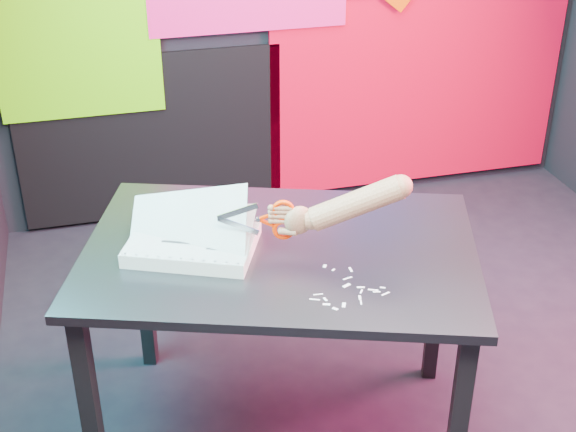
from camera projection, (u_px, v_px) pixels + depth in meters
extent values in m
cube|color=black|center=(398.00, 372.00, 3.09)|extent=(3.00, 3.00, 0.01)
cube|color=#BC031F|center=(422.00, 37.00, 4.06)|extent=(1.60, 0.02, 1.60)
cube|color=#5CDC05|center=(72.00, 11.00, 3.55)|extent=(0.75, 0.02, 1.00)
cube|color=black|center=(152.00, 137.00, 3.95)|extent=(1.30, 0.02, 0.85)
cube|color=black|center=(90.00, 412.00, 2.38)|extent=(0.06, 0.06, 0.72)
cube|color=black|center=(144.00, 284.00, 2.98)|extent=(0.06, 0.06, 0.72)
cube|color=black|center=(457.00, 432.00, 2.31)|extent=(0.06, 0.06, 0.72)
cube|color=black|center=(437.00, 297.00, 2.91)|extent=(0.06, 0.06, 0.72)
cube|color=black|center=(280.00, 252.00, 2.46)|extent=(1.40, 1.15, 0.03)
cube|color=silver|center=(193.00, 243.00, 2.44)|extent=(0.45, 0.40, 0.04)
cube|color=white|center=(192.00, 237.00, 2.42)|extent=(0.45, 0.40, 0.00)
cube|color=white|center=(192.00, 236.00, 2.42)|extent=(0.43, 0.39, 0.11)
cube|color=white|center=(188.00, 227.00, 2.42)|extent=(0.40, 0.35, 0.20)
cylinder|color=#2A2A2B|center=(125.00, 254.00, 2.34)|extent=(0.01, 0.01, 0.00)
cylinder|color=#2A2A2B|center=(136.00, 255.00, 2.33)|extent=(0.01, 0.01, 0.00)
cylinder|color=#2A2A2B|center=(147.00, 256.00, 2.33)|extent=(0.01, 0.01, 0.00)
cylinder|color=#2A2A2B|center=(159.00, 257.00, 2.32)|extent=(0.01, 0.01, 0.00)
cylinder|color=#2A2A2B|center=(170.00, 258.00, 2.32)|extent=(0.01, 0.01, 0.00)
cylinder|color=#2A2A2B|center=(181.00, 258.00, 2.32)|extent=(0.01, 0.01, 0.00)
cylinder|color=#2A2A2B|center=(192.00, 259.00, 2.31)|extent=(0.01, 0.01, 0.00)
cylinder|color=#2A2A2B|center=(204.00, 260.00, 2.31)|extent=(0.01, 0.01, 0.00)
cylinder|color=#2A2A2B|center=(215.00, 261.00, 2.30)|extent=(0.01, 0.01, 0.00)
cylinder|color=#2A2A2B|center=(227.00, 262.00, 2.30)|extent=(0.01, 0.01, 0.00)
cylinder|color=#2A2A2B|center=(238.00, 263.00, 2.29)|extent=(0.01, 0.01, 0.00)
cylinder|color=#2A2A2B|center=(151.00, 213.00, 2.56)|extent=(0.01, 0.01, 0.00)
cylinder|color=#2A2A2B|center=(161.00, 214.00, 2.55)|extent=(0.01, 0.01, 0.00)
cylinder|color=#2A2A2B|center=(172.00, 214.00, 2.55)|extent=(0.01, 0.01, 0.00)
cylinder|color=#2A2A2B|center=(182.00, 215.00, 2.54)|extent=(0.01, 0.01, 0.00)
cylinder|color=#2A2A2B|center=(192.00, 216.00, 2.54)|extent=(0.01, 0.01, 0.00)
cylinder|color=#2A2A2B|center=(203.00, 217.00, 2.53)|extent=(0.01, 0.01, 0.00)
cylinder|color=#2A2A2B|center=(213.00, 218.00, 2.53)|extent=(0.01, 0.01, 0.00)
cylinder|color=#2A2A2B|center=(223.00, 218.00, 2.52)|extent=(0.01, 0.01, 0.00)
cylinder|color=#2A2A2B|center=(234.00, 219.00, 2.52)|extent=(0.01, 0.01, 0.00)
cylinder|color=#2A2A2B|center=(244.00, 220.00, 2.51)|extent=(0.01, 0.01, 0.00)
cylinder|color=#2A2A2B|center=(255.00, 221.00, 2.51)|extent=(0.01, 0.01, 0.00)
cube|color=black|center=(169.00, 226.00, 2.48)|extent=(0.07, 0.04, 0.00)
cube|color=black|center=(201.00, 232.00, 2.45)|extent=(0.05, 0.03, 0.00)
cube|color=black|center=(176.00, 242.00, 2.40)|extent=(0.09, 0.05, 0.00)
cube|color=black|center=(213.00, 249.00, 2.36)|extent=(0.04, 0.03, 0.00)
cube|color=#ABB0B8|center=(238.00, 212.00, 2.34)|extent=(0.12, 0.04, 0.06)
cube|color=#ABB0B8|center=(238.00, 226.00, 2.36)|extent=(0.12, 0.04, 0.06)
cylinder|color=#ABB0B8|center=(258.00, 219.00, 2.35)|extent=(0.02, 0.01, 0.01)
cube|color=#EA2900|center=(266.00, 222.00, 2.35)|extent=(0.05, 0.02, 0.03)
cube|color=#EA2900|center=(266.00, 217.00, 2.34)|extent=(0.05, 0.02, 0.03)
torus|color=#EA2900|center=(283.00, 210.00, 2.33)|extent=(0.07, 0.03, 0.07)
torus|color=#EA2900|center=(283.00, 230.00, 2.36)|extent=(0.07, 0.03, 0.07)
ellipsoid|color=#B66E52|center=(299.00, 220.00, 2.34)|extent=(0.09, 0.05, 0.09)
cylinder|color=#B66E52|center=(283.00, 221.00, 2.35)|extent=(0.07, 0.04, 0.02)
cylinder|color=#B66E52|center=(283.00, 216.00, 2.34)|extent=(0.06, 0.04, 0.02)
cylinder|color=#B66E52|center=(283.00, 212.00, 2.33)|extent=(0.06, 0.03, 0.02)
cylinder|color=#B66E52|center=(283.00, 208.00, 2.32)|extent=(0.05, 0.03, 0.02)
cylinder|color=#B66E52|center=(288.00, 232.00, 2.35)|extent=(0.06, 0.05, 0.03)
cylinder|color=#B66E52|center=(314.00, 220.00, 2.34)|extent=(0.07, 0.07, 0.06)
cylinder|color=#B66E52|center=(357.00, 203.00, 2.30)|extent=(0.29, 0.15, 0.18)
sphere|color=#B66E52|center=(401.00, 187.00, 2.27)|extent=(0.07, 0.07, 0.07)
cube|color=silver|center=(325.00, 266.00, 2.36)|extent=(0.02, 0.02, 0.00)
cube|color=silver|center=(325.00, 299.00, 2.22)|extent=(0.01, 0.02, 0.00)
cube|color=silver|center=(333.00, 270.00, 2.35)|extent=(0.01, 0.01, 0.00)
cube|color=silver|center=(361.00, 302.00, 2.20)|extent=(0.01, 0.03, 0.00)
cube|color=silver|center=(386.00, 294.00, 2.24)|extent=(0.03, 0.01, 0.00)
cube|color=silver|center=(318.00, 294.00, 2.24)|extent=(0.03, 0.01, 0.00)
cube|color=silver|center=(361.00, 287.00, 2.27)|extent=(0.02, 0.01, 0.00)
cube|color=silver|center=(344.00, 305.00, 2.19)|extent=(0.02, 0.02, 0.00)
cube|color=silver|center=(351.00, 270.00, 2.35)|extent=(0.01, 0.02, 0.00)
cube|color=silver|center=(377.00, 292.00, 2.25)|extent=(0.02, 0.01, 0.00)
cube|color=silver|center=(335.00, 309.00, 2.18)|extent=(0.02, 0.02, 0.00)
cube|color=silver|center=(326.00, 304.00, 2.19)|extent=(0.02, 0.01, 0.00)
cube|color=silver|center=(348.00, 278.00, 2.31)|extent=(0.03, 0.01, 0.00)
cube|color=silver|center=(383.00, 288.00, 2.27)|extent=(0.02, 0.01, 0.00)
cube|color=silver|center=(361.00, 291.00, 2.25)|extent=(0.02, 0.02, 0.00)
cube|color=silver|center=(347.00, 286.00, 2.27)|extent=(0.03, 0.02, 0.00)
cube|color=silver|center=(315.00, 299.00, 2.21)|extent=(0.03, 0.02, 0.00)
cube|color=silver|center=(360.00, 298.00, 2.22)|extent=(0.01, 0.02, 0.00)
cube|color=silver|center=(373.00, 290.00, 2.25)|extent=(0.03, 0.02, 0.00)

